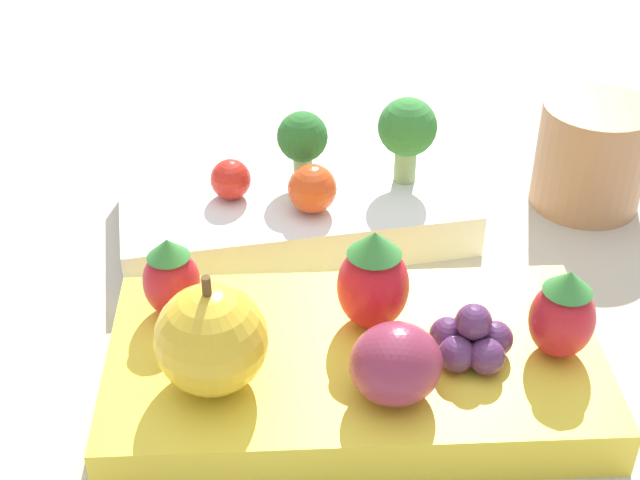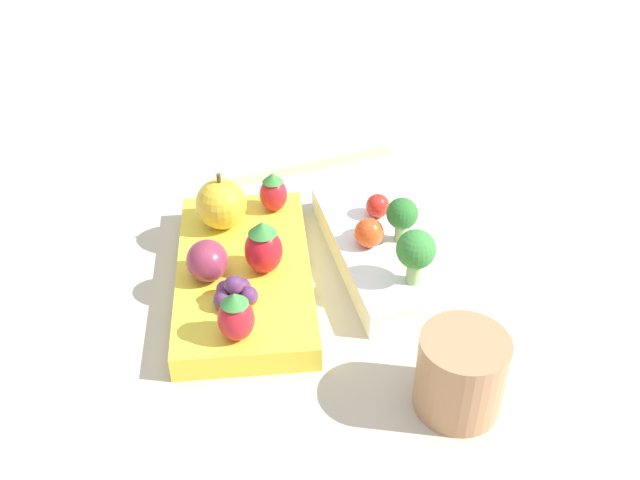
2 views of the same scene
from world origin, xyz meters
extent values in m
plane|color=#BCB29E|center=(0.00, 0.00, 0.00)|extent=(4.00, 4.00, 0.00)
cube|color=white|center=(0.01, 0.07, 0.01)|extent=(0.19, 0.11, 0.03)
cube|color=yellow|center=(0.01, -0.07, 0.01)|extent=(0.23, 0.14, 0.02)
cylinder|color=#93B770|center=(0.01, 0.07, 0.03)|extent=(0.01, 0.01, 0.02)
sphere|color=#2D702D|center=(0.01, 0.07, 0.05)|extent=(0.03, 0.03, 0.03)
cylinder|color=#93B770|center=(0.07, 0.06, 0.04)|extent=(0.01, 0.01, 0.02)
sphere|color=#388438|center=(0.07, 0.06, 0.06)|extent=(0.03, 0.03, 0.03)
sphere|color=#DB4C1E|center=(0.01, 0.04, 0.04)|extent=(0.03, 0.03, 0.03)
sphere|color=red|center=(-0.03, 0.06, 0.04)|extent=(0.02, 0.02, 0.02)
sphere|color=gold|center=(-0.05, -0.08, 0.05)|extent=(0.05, 0.05, 0.05)
cylinder|color=brown|center=(-0.05, -0.08, 0.07)|extent=(0.00, 0.00, 0.01)
ellipsoid|color=red|center=(0.02, -0.06, 0.04)|extent=(0.03, 0.03, 0.04)
cone|color=#388438|center=(0.02, -0.06, 0.07)|extent=(0.02, 0.02, 0.01)
ellipsoid|color=red|center=(-0.06, -0.03, 0.04)|extent=(0.03, 0.03, 0.03)
cone|color=#388438|center=(-0.06, -0.03, 0.06)|extent=(0.02, 0.02, 0.01)
ellipsoid|color=red|center=(0.10, -0.09, 0.04)|extent=(0.03, 0.03, 0.04)
cone|color=#388438|center=(0.10, -0.09, 0.06)|extent=(0.02, 0.02, 0.01)
ellipsoid|color=#892D47|center=(0.02, -0.10, 0.04)|extent=(0.04, 0.04, 0.03)
sphere|color=#562D5B|center=(0.07, -0.09, 0.03)|extent=(0.02, 0.02, 0.02)
sphere|color=#562D5B|center=(0.06, -0.08, 0.03)|extent=(0.02, 0.02, 0.02)
sphere|color=#562D5B|center=(0.05, -0.08, 0.03)|extent=(0.02, 0.02, 0.02)
sphere|color=#562D5B|center=(0.05, -0.09, 0.03)|extent=(0.02, 0.02, 0.02)
sphere|color=#562D5B|center=(0.06, -0.10, 0.03)|extent=(0.02, 0.02, 0.02)
sphere|color=#562D5B|center=(0.06, -0.09, 0.04)|extent=(0.02, 0.02, 0.02)
cylinder|color=tan|center=(0.18, 0.06, 0.03)|extent=(0.06, 0.06, 0.06)
camera|label=1|loc=(-0.06, -0.36, 0.29)|focal=50.00mm
camera|label=2|loc=(0.50, -0.12, 0.41)|focal=40.00mm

